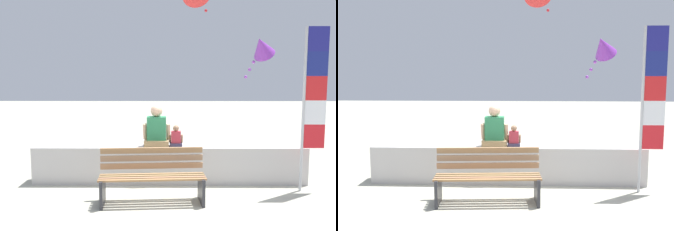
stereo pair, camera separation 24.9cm
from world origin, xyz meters
The scene contains 7 objects.
ground_plane centered at (0.00, 0.00, 0.00)m, with size 40.00×40.00×0.00m, color #B2B09D.
seawall_ledge centered at (0.00, 0.91, 0.36)m, with size 5.30×0.51×0.72m, color #BDB8B4.
park_bench centered at (-0.29, -0.23, 0.42)m, with size 1.79×0.73×0.88m.
person_adult centered at (-0.25, 0.88, 1.04)m, with size 0.53×0.39×0.81m.
person_child centered at (0.12, 0.88, 0.89)m, with size 0.27×0.20×0.41m.
flag_banner centered at (2.53, 0.36, 1.74)m, with size 0.43×0.05×2.96m.
kite_purple centered at (2.18, 2.71, 2.74)m, with size 0.84×0.87×1.11m.
Camera 1 is at (0.01, -6.33, 2.21)m, focal length 40.16 mm.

